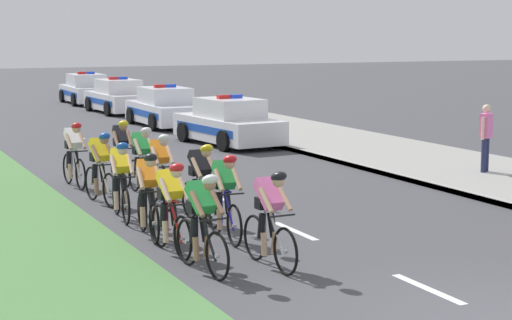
# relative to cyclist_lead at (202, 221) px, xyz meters

# --- Properties ---
(sidewalk_slab) EXTENTS (4.49, 60.00, 0.12)m
(sidewalk_slab) POSITION_rel_cyclist_lead_xyz_m (9.64, 10.30, -0.73)
(sidewalk_slab) COLOR gray
(sidewalk_slab) RESTS_ON ground
(kerb_edge) EXTENTS (0.16, 60.00, 0.13)m
(kerb_edge) POSITION_rel_cyclist_lead_xyz_m (7.47, 10.30, -0.72)
(kerb_edge) COLOR #9E9E99
(kerb_edge) RESTS_ON ground
(lane_markings_centre) EXTENTS (0.14, 25.60, 0.01)m
(lane_markings_centre) POSITION_rel_cyclist_lead_xyz_m (2.54, 5.88, -0.78)
(lane_markings_centre) COLOR white
(lane_markings_centre) RESTS_ON ground
(cyclist_lead) EXTENTS (0.44, 1.72, 1.56)m
(cyclist_lead) POSITION_rel_cyclist_lead_xyz_m (0.00, 0.00, 0.00)
(cyclist_lead) COLOR black
(cyclist_lead) RESTS_ON ground
(cyclist_second) EXTENTS (0.42, 1.72, 1.56)m
(cyclist_second) POSITION_rel_cyclist_lead_xyz_m (1.04, -0.18, 0.00)
(cyclist_second) COLOR black
(cyclist_second) RESTS_ON ground
(cyclist_third) EXTENTS (0.42, 1.72, 1.56)m
(cyclist_third) POSITION_rel_cyclist_lead_xyz_m (-0.04, 1.25, 0.00)
(cyclist_third) COLOR black
(cyclist_third) RESTS_ON ground
(cyclist_fourth) EXTENTS (0.44, 1.72, 1.56)m
(cyclist_fourth) POSITION_rel_cyclist_lead_xyz_m (1.11, 1.73, 0.00)
(cyclist_fourth) COLOR black
(cyclist_fourth) RESTS_ON ground
(cyclist_fifth) EXTENTS (0.45, 1.72, 1.56)m
(cyclist_fifth) POSITION_rel_cyclist_lead_xyz_m (-0.01, 2.49, 0.00)
(cyclist_fifth) COLOR black
(cyclist_fifth) RESTS_ON ground
(cyclist_sixth) EXTENTS (0.43, 1.72, 1.56)m
(cyclist_sixth) POSITION_rel_cyclist_lead_xyz_m (1.25, 3.20, 0.00)
(cyclist_sixth) COLOR black
(cyclist_sixth) RESTS_ON ground
(cyclist_seventh) EXTENTS (0.45, 1.72, 1.56)m
(cyclist_seventh) POSITION_rel_cyclist_lead_xyz_m (-0.01, 4.14, 0.00)
(cyclist_seventh) COLOR black
(cyclist_seventh) RESTS_ON ground
(cyclist_eighth) EXTENTS (0.42, 1.72, 1.56)m
(cyclist_eighth) POSITION_rel_cyclist_lead_xyz_m (1.10, 5.03, 0.00)
(cyclist_eighth) COLOR black
(cyclist_eighth) RESTS_ON ground
(cyclist_ninth) EXTENTS (0.45, 1.72, 1.56)m
(cyclist_ninth) POSITION_rel_cyclist_lead_xyz_m (0.06, 5.82, 0.00)
(cyclist_ninth) COLOR black
(cyclist_ninth) RESTS_ON ground
(cyclist_tenth) EXTENTS (0.43, 1.72, 1.56)m
(cyclist_tenth) POSITION_rel_cyclist_lead_xyz_m (1.16, 6.44, 0.00)
(cyclist_tenth) COLOR black
(cyclist_tenth) RESTS_ON ground
(cyclist_eleventh) EXTENTS (0.43, 1.72, 1.56)m
(cyclist_eleventh) POSITION_rel_cyclist_lead_xyz_m (0.05, 8.06, 0.00)
(cyclist_eleventh) COLOR black
(cyclist_eleventh) RESTS_ON ground
(cyclist_twelfth) EXTENTS (0.43, 1.72, 1.56)m
(cyclist_twelfth) POSITION_rel_cyclist_lead_xyz_m (1.17, 8.05, 0.00)
(cyclist_twelfth) COLOR black
(cyclist_twelfth) RESTS_ON ground
(police_car_nearest) EXTENTS (2.32, 4.55, 1.59)m
(police_car_nearest) POSITION_rel_cyclist_lead_xyz_m (6.35, 13.64, -0.11)
(police_car_nearest) COLOR white
(police_car_nearest) RESTS_ON ground
(police_car_second) EXTENTS (2.01, 4.40, 1.59)m
(police_car_second) POSITION_rel_cyclist_lead_xyz_m (6.34, 19.73, -0.11)
(police_car_second) COLOR silver
(police_car_second) RESTS_ON ground
(police_car_third) EXTENTS (2.14, 4.47, 1.59)m
(police_car_third) POSITION_rel_cyclist_lead_xyz_m (6.34, 25.92, -0.11)
(police_car_third) COLOR white
(police_car_third) RESTS_ON ground
(police_car_furthest) EXTENTS (2.06, 4.43, 1.59)m
(police_car_furthest) POSITION_rel_cyclist_lead_xyz_m (6.34, 31.46, -0.11)
(police_car_furthest) COLOR silver
(police_car_furthest) RESTS_ON ground
(spectator_closest) EXTENTS (0.49, 0.37, 1.68)m
(spectator_closest) POSITION_rel_cyclist_lead_xyz_m (9.60, 5.22, 0.30)
(spectator_closest) COLOR #23284C
(spectator_closest) RESTS_ON sidewalk_slab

